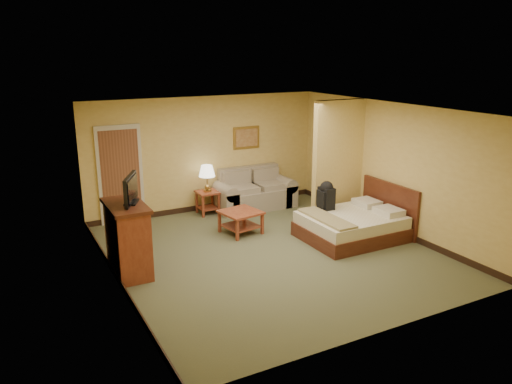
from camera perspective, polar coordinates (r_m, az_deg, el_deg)
floor at (r=9.18m, az=1.65°, el=-6.97°), size 6.00×6.00×0.00m
ceiling at (r=8.51m, az=1.79°, el=9.38°), size 6.00×6.00×0.00m
back_wall at (r=11.39m, az=-5.77°, el=4.32°), size 5.50×0.02×2.60m
left_wall at (r=7.82m, az=-16.09°, el=-1.56°), size 0.02×6.00×2.60m
right_wall at (r=10.36m, az=15.09°, el=2.70°), size 0.02×6.00×2.60m
partition at (r=10.67m, az=9.35°, el=3.41°), size 1.20×0.15×2.60m
door at (r=10.85m, az=-15.22°, el=1.82°), size 0.94×0.16×2.10m
baseboard at (r=11.69m, az=-5.58°, el=-1.65°), size 5.50×0.02×0.12m
loveseat at (r=11.67m, az=-0.19°, el=-0.34°), size 1.85×0.86×0.94m
side_table at (r=11.26m, az=-5.55°, el=-0.81°), size 0.48×0.48×0.53m
table_lamp at (r=11.10m, az=-5.63°, el=2.33°), size 0.36×0.36×0.60m
coffee_table at (r=10.03m, az=-1.76°, el=-2.93°), size 0.83×0.83×0.46m
wall_picture at (r=11.73m, az=-1.10°, el=6.23°), size 0.67×0.04×0.52m
dresser at (r=8.43m, az=-14.44°, el=-5.18°), size 0.59×1.12×1.20m
tv at (r=8.21m, az=-14.14°, el=0.21°), size 0.38×0.70×0.46m
bed at (r=9.97m, az=11.13°, el=-3.67°), size 1.91×1.56×1.01m
backpack at (r=10.05m, az=8.05°, el=-0.26°), size 0.26×0.33×0.57m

